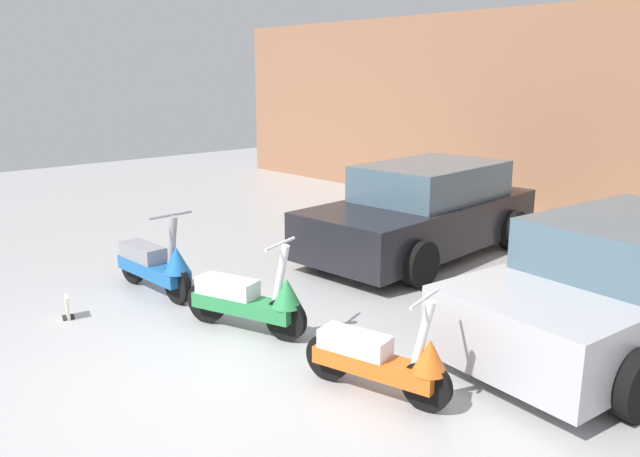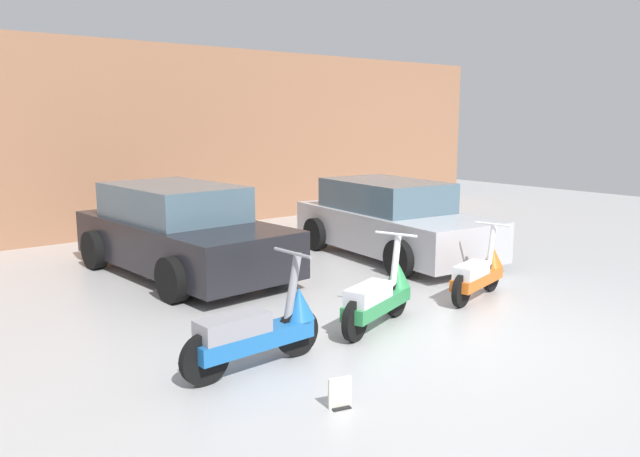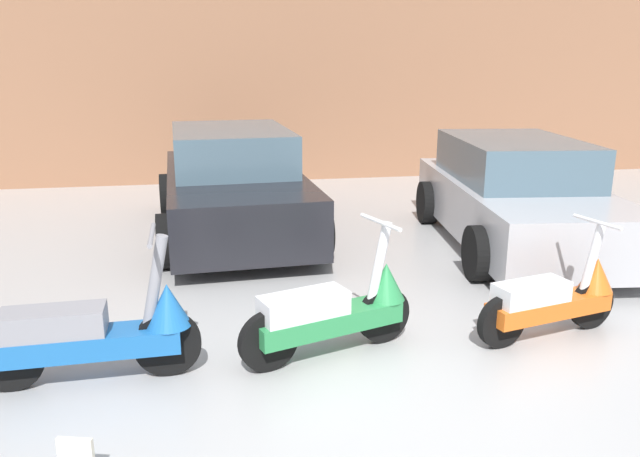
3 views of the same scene
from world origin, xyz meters
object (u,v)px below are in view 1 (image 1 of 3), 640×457
scooter_front_left (156,264)px  car_rear_left (423,211)px  scooter_front_center (382,359)px  car_rear_center (622,285)px  scooter_front_right (249,299)px  placard_near_left_scooter (67,308)px

scooter_front_left → car_rear_left: car_rear_left is taller
scooter_front_center → car_rear_left: size_ratio=0.33×
car_rear_left → car_rear_center: bearing=67.6°
scooter_front_left → scooter_front_right: 1.73m
scooter_front_right → scooter_front_center: (1.83, 0.01, -0.03)m
scooter_front_left → scooter_front_center: (3.56, 0.15, -0.04)m
scooter_front_left → car_rear_center: (4.45, 2.67, 0.24)m
car_rear_center → scooter_front_right: bearing=-40.7°
car_rear_left → placard_near_left_scooter: bearing=-15.3°
scooter_front_center → placard_near_left_scooter: size_ratio=5.19×
scooter_front_left → placard_near_left_scooter: 1.15m
scooter_front_left → car_rear_left: bearing=71.8°
scooter_front_left → scooter_front_center: size_ratio=1.15×
scooter_front_left → scooter_front_center: bearing=0.1°
scooter_front_left → scooter_front_right: bearing=2.4°
scooter_front_right → car_rear_left: 3.75m
car_rear_left → car_rear_center: size_ratio=1.03×
car_rear_left → car_rear_center: (3.37, -1.16, -0.03)m
scooter_front_center → placard_near_left_scooter: 3.74m
car_rear_left → scooter_front_right: bearing=6.5°
scooter_front_right → car_rear_center: size_ratio=0.36×
scooter_front_center → scooter_front_right: bearing=166.8°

